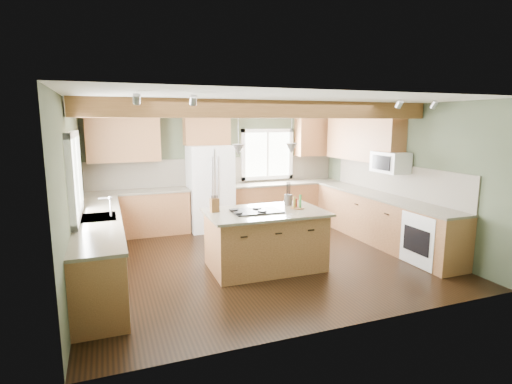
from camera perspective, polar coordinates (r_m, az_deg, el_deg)
name	(u,v)px	position (r m, az deg, el deg)	size (l,w,h in m)	color
floor	(259,258)	(6.88, 0.45, -9.42)	(5.60, 5.60, 0.00)	black
ceiling	(259,102)	(6.50, 0.49, 12.76)	(5.60, 5.60, 0.00)	silver
wall_back	(219,167)	(8.92, -5.34, 3.59)	(5.60, 5.60, 0.00)	#3E4732
wall_left	(73,193)	(6.15, -24.67, -0.15)	(5.00, 5.00, 0.00)	#3E4732
wall_right	(397,175)	(8.00, 19.54, 2.33)	(5.00, 5.00, 0.00)	#3E4732
ceiling_beam	(270,109)	(6.09, 2.00, 11.72)	(5.55, 0.26, 0.26)	brown
soffit_trim	(219,110)	(8.77, -5.30, 11.60)	(5.55, 0.20, 0.10)	brown
backsplash_back	(219,171)	(8.92, -5.31, 3.01)	(5.58, 0.03, 0.58)	brown
backsplash_right	(395,179)	(8.04, 19.19, 1.74)	(0.03, 3.70, 0.58)	brown
base_cab_back_left	(138,214)	(8.47, -16.46, -3.02)	(2.02, 0.60, 0.88)	brown
counter_back_left	(137,192)	(8.38, -16.62, 0.05)	(2.06, 0.64, 0.04)	#4D4638
base_cab_back_right	(285,203)	(9.28, 4.15, -1.52)	(2.62, 0.60, 0.88)	brown
counter_back_right	(285,183)	(9.20, 4.18, 1.29)	(2.66, 0.64, 0.04)	#4D4638
base_cab_left	(100,249)	(6.38, -21.37, -7.54)	(0.60, 3.70, 0.88)	brown
counter_left	(98,218)	(6.26, -21.63, -3.52)	(0.64, 3.74, 0.04)	#4D4638
base_cab_right	(380,220)	(8.00, 17.30, -3.81)	(0.60, 3.70, 0.88)	brown
counter_right	(381,196)	(7.91, 17.47, -0.57)	(0.64, 3.74, 0.04)	#4D4638
upper_cab_back_left	(123,139)	(8.39, -18.41, 7.18)	(1.40, 0.35, 0.90)	brown
upper_cab_over_fridge	(207,128)	(8.62, -7.07, 9.00)	(0.96, 0.35, 0.70)	brown
upper_cab_right	(363,139)	(8.55, 14.98, 7.39)	(0.35, 2.20, 0.90)	brown
upper_cab_back_corner	(315,136)	(9.58, 8.39, 7.86)	(0.90, 0.35, 0.90)	brown
window_left	(74,175)	(6.16, -24.62, 2.23)	(0.04, 1.60, 1.05)	white
window_back	(267,154)	(9.25, 1.58, 5.41)	(1.10, 0.04, 1.00)	white
sink	(98,218)	(6.26, -21.64, -3.47)	(0.50, 0.65, 0.03)	#262628
faucet	(111,207)	(6.22, -20.07, -2.07)	(0.02, 0.02, 0.28)	#B2B2B7
dishwasher	(100,282)	(5.15, -21.35, -11.84)	(0.60, 0.60, 0.84)	white
oven	(431,239)	(7.06, 23.73, -6.12)	(0.60, 0.72, 0.84)	white
microwave	(390,162)	(7.80, 18.64, 4.05)	(0.40, 0.70, 0.38)	white
pendant_left	(238,150)	(5.93, -2.52, 6.06)	(0.18, 0.18, 0.16)	#B2B2B7
pendant_right	(291,148)	(6.24, 5.08, 6.22)	(0.18, 0.18, 0.16)	#B2B2B7
refrigerator	(210,188)	(8.54, -6.56, 0.57)	(0.90, 0.74, 1.80)	white
island	(265,241)	(6.33, 1.32, -6.96)	(1.72, 1.05, 0.88)	brown
island_top	(265,212)	(6.21, 1.34, -2.90)	(1.83, 1.16, 0.04)	#4D4638
cooktop	(257,211)	(6.16, 0.09, -2.73)	(0.74, 0.50, 0.02)	black
knife_block	(215,205)	(6.15, -5.94, -1.90)	(0.13, 0.09, 0.21)	brown
utensil_crock	(288,200)	(6.65, 4.63, -1.11)	(0.13, 0.13, 0.18)	#37312C
bottle_tray	(298,202)	(6.41, 5.98, -1.43)	(0.23, 0.23, 0.21)	brown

